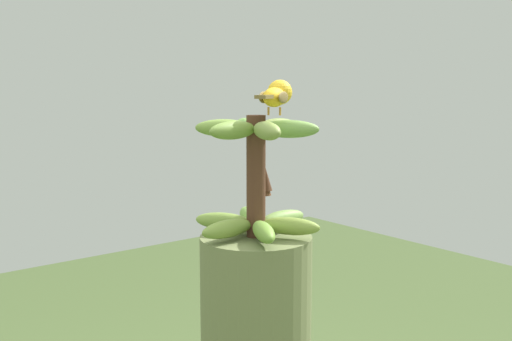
% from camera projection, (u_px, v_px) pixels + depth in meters
% --- Properties ---
extents(banana_bunch, '(0.31, 0.29, 0.29)m').
position_uv_depth(banana_bunch, '(256.00, 177.00, 1.39)').
color(banana_bunch, '#4C2D1E').
rests_on(banana_bunch, banana_tree).
extents(perched_bird, '(0.18, 0.13, 0.08)m').
position_uv_depth(perched_bird, '(277.00, 95.00, 1.37)').
color(perched_bird, '#C68933').
rests_on(perched_bird, banana_bunch).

